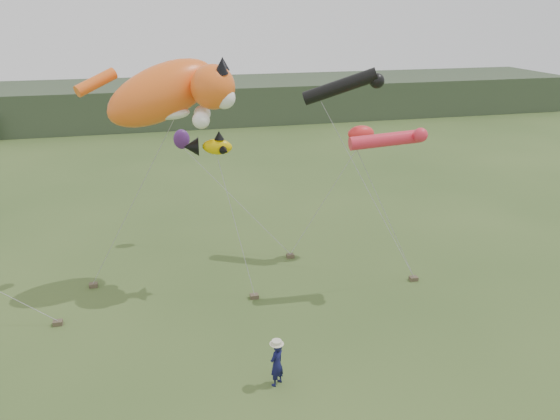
{
  "coord_description": "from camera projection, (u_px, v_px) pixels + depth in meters",
  "views": [
    {
      "loc": [
        -3.93,
        -16.02,
        11.81
      ],
      "look_at": [
        0.78,
        3.0,
        4.46
      ],
      "focal_mm": 35.0,
      "sensor_mm": 36.0,
      "label": 1
    }
  ],
  "objects": [
    {
      "name": "ground",
      "position": [
        279.0,
        356.0,
        19.59
      ],
      "size": [
        120.0,
        120.0,
        0.0
      ],
      "primitive_type": "plane",
      "color": "#385123",
      "rests_on": "ground"
    },
    {
      "name": "cat_kite",
      "position": [
        173.0,
        92.0,
        22.17
      ],
      "size": [
        6.39,
        3.64,
        3.7
      ],
      "color": "orange",
      "rests_on": "ground"
    },
    {
      "name": "festival_attendant",
      "position": [
        277.0,
        364.0,
        17.87
      ],
      "size": [
        0.7,
        0.66,
        1.6
      ],
      "primitive_type": "imported",
      "rotation": [
        0.0,
        0.0,
        3.8
      ],
      "color": "#111343",
      "rests_on": "ground"
    },
    {
      "name": "sandbag_anchors",
      "position": [
        228.0,
        286.0,
        24.31
      ],
      "size": [
        15.71,
        4.02,
        0.18
      ],
      "color": "brown",
      "rests_on": "ground"
    },
    {
      "name": "tube_kites",
      "position": [
        362.0,
        103.0,
        24.09
      ],
      "size": [
        3.77,
        6.07,
        2.84
      ],
      "color": "black",
      "rests_on": "ground"
    },
    {
      "name": "misc_kites",
      "position": [
        291.0,
        136.0,
        26.53
      ],
      "size": [
        9.29,
        4.17,
        1.5
      ],
      "color": "red",
      "rests_on": "ground"
    },
    {
      "name": "headland",
      "position": [
        152.0,
        103.0,
        58.83
      ],
      "size": [
        90.0,
        13.0,
        4.0
      ],
      "color": "#2D3D28",
      "rests_on": "ground"
    },
    {
      "name": "fish_kite",
      "position": [
        208.0,
        146.0,
        22.48
      ],
      "size": [
        2.05,
        1.37,
        1.05
      ],
      "color": "#E9BB01",
      "rests_on": "ground"
    }
  ]
}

